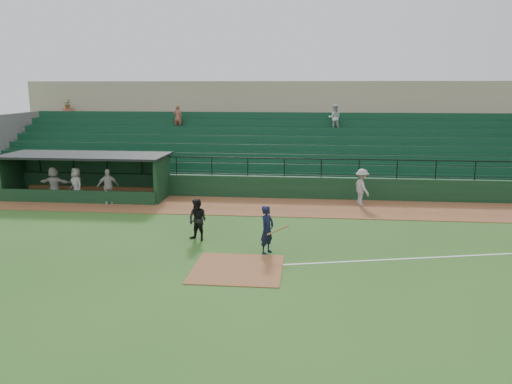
# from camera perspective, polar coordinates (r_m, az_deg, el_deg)

# --- Properties ---
(ground) EXTENTS (90.00, 90.00, 0.00)m
(ground) POSITION_cam_1_polar(r_m,az_deg,el_deg) (18.02, -1.68, -7.63)
(ground) COLOR #29521A
(ground) RESTS_ON ground
(warning_track) EXTENTS (40.00, 4.00, 0.03)m
(warning_track) POSITION_cam_1_polar(r_m,az_deg,el_deg) (25.65, 0.70, -1.66)
(warning_track) COLOR brown
(warning_track) RESTS_ON ground
(home_plate_dirt) EXTENTS (3.00, 3.00, 0.03)m
(home_plate_dirt) POSITION_cam_1_polar(r_m,az_deg,el_deg) (17.08, -2.13, -8.69)
(home_plate_dirt) COLOR brown
(home_plate_dirt) RESTS_ON ground
(foul_line) EXTENTS (17.49, 4.44, 0.01)m
(foul_line) POSITION_cam_1_polar(r_m,az_deg,el_deg) (19.84, 22.55, -6.70)
(foul_line) COLOR white
(foul_line) RESTS_ON ground
(stadium_structure) EXTENTS (38.00, 13.08, 6.40)m
(stadium_structure) POSITION_cam_1_polar(r_m,az_deg,el_deg) (33.58, 2.05, 5.51)
(stadium_structure) COLOR black
(stadium_structure) RESTS_ON ground
(dugout) EXTENTS (8.90, 3.20, 2.42)m
(dugout) POSITION_cam_1_polar(r_m,az_deg,el_deg) (29.39, -18.30, 2.10)
(dugout) COLOR black
(dugout) RESTS_ON ground
(batter_at_plate) EXTENTS (1.14, 0.78, 1.79)m
(batter_at_plate) POSITION_cam_1_polar(r_m,az_deg,el_deg) (18.39, 1.28, -4.29)
(batter_at_plate) COLOR black
(batter_at_plate) RESTS_ON ground
(umpire) EXTENTS (1.01, 0.92, 1.68)m
(umpire) POSITION_cam_1_polar(r_m,az_deg,el_deg) (20.07, -6.63, -3.15)
(umpire) COLOR black
(umpire) RESTS_ON ground
(runner) EXTENTS (1.11, 1.39, 1.88)m
(runner) POSITION_cam_1_polar(r_m,az_deg,el_deg) (26.24, 11.91, 0.53)
(runner) COLOR #9B9691
(runner) RESTS_ON warning_track
(dugout_player_a) EXTENTS (1.15, 0.89, 1.82)m
(dugout_player_a) POSITION_cam_1_polar(r_m,az_deg,el_deg) (27.18, -16.43, 0.62)
(dugout_player_a) COLOR #ABA6A0
(dugout_player_a) RESTS_ON warning_track
(dugout_player_b) EXTENTS (1.04, 0.97, 1.79)m
(dugout_player_b) POSITION_cam_1_polar(r_m,az_deg,el_deg) (28.36, -19.65, 0.83)
(dugout_player_b) COLOR #9C9792
(dugout_player_b) RESTS_ON warning_track
(dugout_player_c) EXTENTS (1.71, 0.55, 1.84)m
(dugout_player_c) POSITION_cam_1_polar(r_m,az_deg,el_deg) (28.74, -21.89, 0.86)
(dugout_player_c) COLOR #99948F
(dugout_player_c) RESTS_ON warning_track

